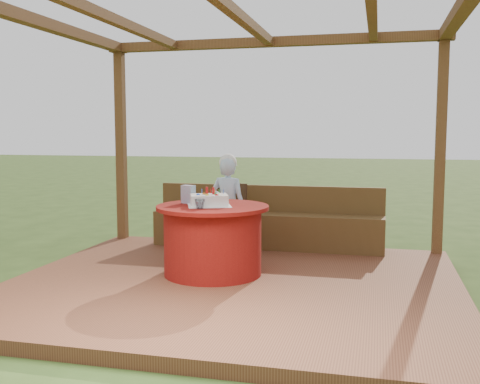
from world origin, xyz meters
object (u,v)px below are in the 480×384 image
gift_bag (188,194)px  drinking_glass (200,204)px  table (213,239)px  chair (228,214)px  bench (267,227)px  elderly_woman (228,205)px  birthday_cake (209,200)px

gift_bag → drinking_glass: (0.26, -0.39, -0.05)m
table → chair: (-0.15, 1.18, 0.09)m
bench → drinking_glass: drinking_glass is taller
bench → elderly_woman: 0.82m
chair → birthday_cake: birthday_cake is taller
elderly_woman → birthday_cake: elderly_woman is taller
chair → birthday_cake: (0.12, -1.19, 0.33)m
chair → birthday_cake: bearing=-84.4°
elderly_woman → gift_bag: bearing=-107.1°
gift_bag → elderly_woman: bearing=91.1°
chair → table: bearing=-82.7°
bench → elderly_woman: size_ratio=2.41×
table → birthday_cake: (-0.03, -0.02, 0.42)m
gift_bag → drinking_glass: size_ratio=1.86×
chair → gift_bag: (-0.16, -1.07, 0.37)m
table → gift_bag: gift_bag is taller
birthday_cake → gift_bag: gift_bag is taller
table → chair: bearing=97.3°
gift_bag → drinking_glass: 0.47m
table → elderly_woman: elderly_woman is taller
bench → gift_bag: 1.63m
chair → drinking_glass: chair is taller
drinking_glass → elderly_woman: bearing=91.0°
birthday_cake → gift_bag: (-0.27, 0.13, 0.04)m
elderly_woman → gift_bag: size_ratio=6.37×
birthday_cake → gift_bag: size_ratio=2.89×
elderly_woman → gift_bag: (-0.24, -0.77, 0.20)m
gift_bag → birthday_cake: bearing=-6.9°
chair → elderly_woman: bearing=-74.8°
table → birthday_cake: size_ratio=2.09×
bench → drinking_glass: size_ratio=28.51×
gift_bag → drinking_glass: gift_bag is taller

